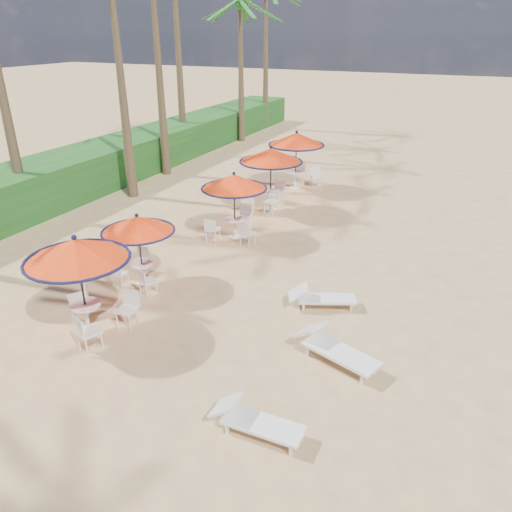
{
  "coord_description": "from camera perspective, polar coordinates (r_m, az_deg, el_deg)",
  "views": [
    {
      "loc": [
        3.08,
        -7.42,
        6.94
      ],
      "look_at": [
        -2.09,
        3.87,
        1.2
      ],
      "focal_mm": 35.0,
      "sensor_mm": 36.0,
      "label": 1
    }
  ],
  "objects": [
    {
      "name": "station_3",
      "position": [
        20.28,
        1.63,
        10.54
      ],
      "size": [
        2.56,
        2.56,
        2.67
      ],
      "color": "black",
      "rests_on": "ground"
    },
    {
      "name": "lounger_mid",
      "position": [
        11.56,
        8.82,
        -10.29
      ],
      "size": [
        2.17,
        1.3,
        0.74
      ],
      "rotation": [
        0.0,
        0.0,
        -0.34
      ],
      "color": "white",
      "rests_on": "ground"
    },
    {
      "name": "lounger_far",
      "position": [
        13.58,
        7.31,
        -4.68
      ],
      "size": [
        1.88,
        1.23,
        0.65
      ],
      "rotation": [
        0.0,
        0.0,
        0.41
      ],
      "color": "white",
      "rests_on": "ground"
    },
    {
      "name": "scrub_hedge",
      "position": [
        25.51,
        -17.13,
        10.01
      ],
      "size": [
        3.0,
        40.0,
        1.8
      ],
      "primitive_type": "cube",
      "color": "#194716",
      "rests_on": "ground"
    },
    {
      "name": "lounger_near",
      "position": [
        9.72,
        -0.25,
        -18.24
      ],
      "size": [
        1.8,
        0.57,
        0.64
      ],
      "rotation": [
        0.0,
        0.0,
        0.0
      ],
      "color": "white",
      "rests_on": "ground"
    },
    {
      "name": "station_2",
      "position": [
        17.46,
        -2.5,
        7.54
      ],
      "size": [
        2.32,
        2.35,
        2.42
      ],
      "color": "black",
      "rests_on": "ground"
    },
    {
      "name": "palm_6",
      "position": [
        33.41,
        -1.81,
        25.91
      ],
      "size": [
        5.0,
        5.0,
        8.35
      ],
      "color": "brown",
      "rests_on": "ground"
    },
    {
      "name": "station_1",
      "position": [
        14.54,
        -13.42,
        2.56
      ],
      "size": [
        2.1,
        2.1,
        2.19
      ],
      "color": "black",
      "rests_on": "ground"
    },
    {
      "name": "station_4",
      "position": [
        23.34,
        4.81,
        12.6
      ],
      "size": [
        2.57,
        2.57,
        2.69
      ],
      "color": "black",
      "rests_on": "ground"
    },
    {
      "name": "station_0",
      "position": [
        12.44,
        -19.48,
        -0.64
      ],
      "size": [
        2.48,
        2.48,
        2.59
      ],
      "color": "black",
      "rests_on": "ground"
    },
    {
      "name": "ground",
      "position": [
        10.62,
        1.62,
        -16.03
      ],
      "size": [
        160.0,
        160.0,
        0.0
      ],
      "primitive_type": "plane",
      "color": "tan",
      "rests_on": "ground"
    }
  ]
}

